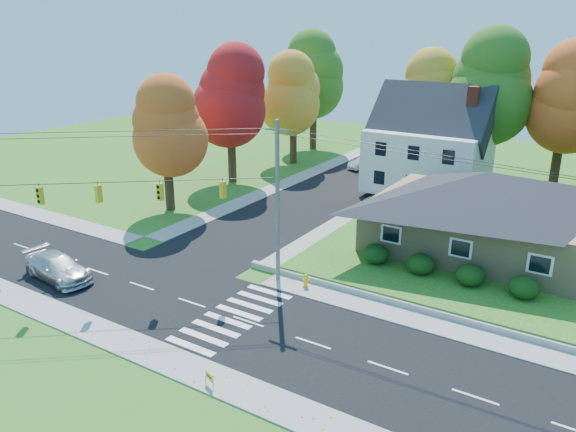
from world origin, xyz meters
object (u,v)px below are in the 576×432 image
object	(u,v)px
ranch_house	(484,210)
silver_sedan	(58,267)
fire_hydrant	(306,281)
white_car	(366,163)

from	to	relation	value
ranch_house	silver_sedan	world-z (taller)	ranch_house
fire_hydrant	ranch_house	bearing A→B (deg)	55.17
ranch_house	fire_hydrant	bearing A→B (deg)	-124.83
ranch_house	white_car	size ratio (longest dim) A/B	3.58
ranch_house	silver_sedan	distance (m)	27.89
silver_sedan	white_car	world-z (taller)	silver_sedan
silver_sedan	fire_hydrant	world-z (taller)	silver_sedan
ranch_house	silver_sedan	bearing A→B (deg)	-139.55
fire_hydrant	silver_sedan	bearing A→B (deg)	-152.04
silver_sedan	ranch_house	bearing A→B (deg)	-42.96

